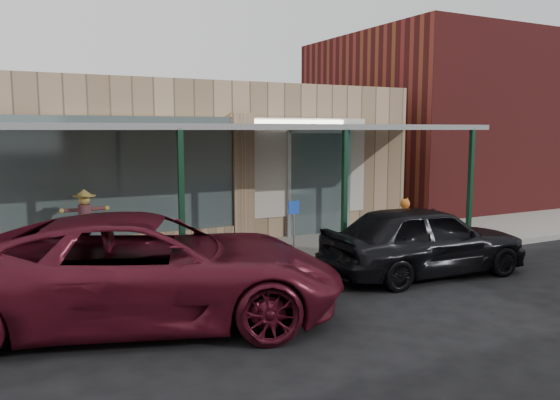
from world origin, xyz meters
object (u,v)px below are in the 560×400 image
barrel_pumpkin (32,272)px  car_maroon (147,269)px  parked_sedan (424,240)px  barrel_scarecrow (86,241)px  handicap_sign (294,223)px

barrel_pumpkin → car_maroon: car_maroon is taller
parked_sedan → barrel_pumpkin: bearing=75.1°
barrel_scarecrow → parked_sedan: size_ratio=0.37×
barrel_scarecrow → handicap_sign: bearing=-31.3°
handicap_sign → parked_sedan: bearing=-42.8°
barrel_pumpkin → car_maroon: (1.51, -2.55, 0.47)m
parked_sedan → car_maroon: 5.75m
barrel_scarecrow → parked_sedan: barrel_scarecrow is taller
parked_sedan → car_maroon: (-5.75, -0.14, 0.10)m
barrel_scarecrow → parked_sedan: (6.18, -3.26, 0.04)m
barrel_pumpkin → handicap_sign: 5.18m
barrel_scarecrow → barrel_pumpkin: bearing=-150.7°
handicap_sign → parked_sedan: parked_sedan is taller
barrel_pumpkin → parked_sedan: (7.26, -2.41, 0.37)m
barrel_pumpkin → parked_sedan: 7.66m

